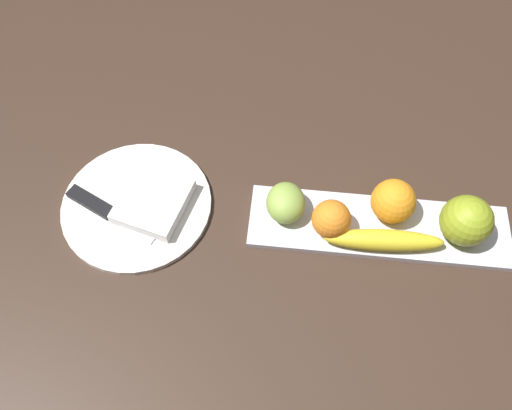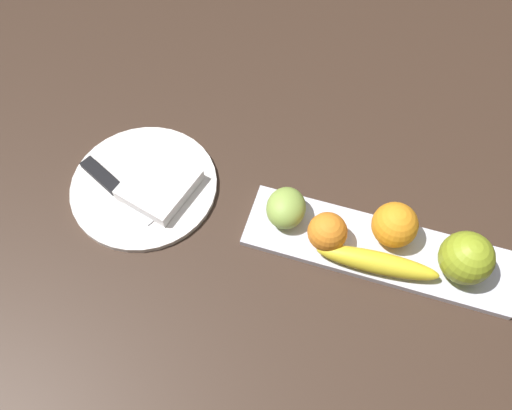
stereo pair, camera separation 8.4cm
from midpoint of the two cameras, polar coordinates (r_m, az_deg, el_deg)
ground_plane at (r=0.90m, az=12.87°, el=-1.93°), size 2.40×2.40×0.00m
fruit_tray at (r=0.88m, az=10.84°, el=-2.64°), size 0.44×0.12×0.01m
apple at (r=0.86m, az=19.87°, el=-1.90°), size 0.08×0.08×0.08m
banana at (r=0.84m, az=11.31°, el=-4.12°), size 0.20×0.05×0.04m
orange_near_apple at (r=0.83m, az=5.53°, el=-1.83°), size 0.06×0.06×0.06m
orange_near_banana at (r=0.86m, az=12.38°, el=0.18°), size 0.07×0.07×0.07m
grape_bunch at (r=0.85m, az=0.51°, el=0.01°), size 0.07×0.08×0.05m
dinner_plate at (r=0.92m, az=-15.72°, el=-0.24°), size 0.26×0.26×0.01m
folded_napkin at (r=0.89m, az=-14.02°, el=0.13°), size 0.13×0.14×0.02m
knife at (r=0.93m, az=-19.73°, el=-0.37°), size 0.17×0.10×0.01m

